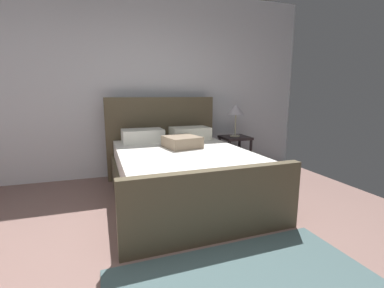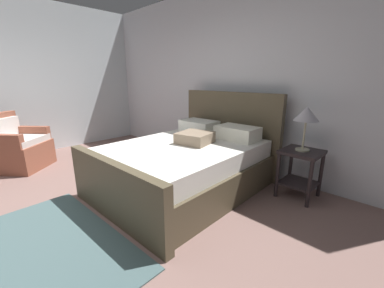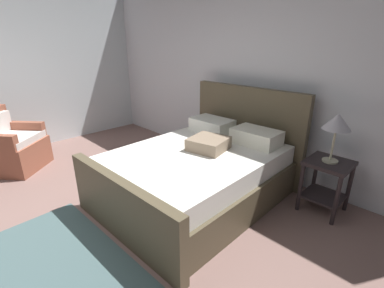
{
  "view_description": "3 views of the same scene",
  "coord_description": "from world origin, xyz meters",
  "px_view_note": "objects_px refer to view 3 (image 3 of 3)",
  "views": [
    {
      "loc": [
        -0.4,
        -1.37,
        1.27
      ],
      "look_at": [
        0.52,
        1.45,
        0.72
      ],
      "focal_mm": 24.57,
      "sensor_mm": 36.0,
      "label": 1
    },
    {
      "loc": [
        2.59,
        -0.44,
        1.44
      ],
      "look_at": [
        0.77,
        1.42,
        0.72
      ],
      "focal_mm": 22.65,
      "sensor_mm": 36.0,
      "label": 2
    },
    {
      "loc": [
        2.47,
        -0.45,
        1.81
      ],
      "look_at": [
        0.45,
        1.53,
        0.74
      ],
      "focal_mm": 25.63,
      "sensor_mm": 36.0,
      "label": 3
    }
  ],
  "objects_px": {
    "bed": "(200,171)",
    "nightstand_right": "(326,178)",
    "armchair": "(10,147)",
    "table_lamp_right": "(337,123)"
  },
  "relations": [
    {
      "from": "bed",
      "to": "nightstand_right",
      "type": "xyz_separation_m",
      "value": [
        1.16,
        0.78,
        0.05
      ]
    },
    {
      "from": "bed",
      "to": "armchair",
      "type": "xyz_separation_m",
      "value": [
        -2.51,
        -1.43,
        -0.0
      ]
    },
    {
      "from": "armchair",
      "to": "bed",
      "type": "bearing_deg",
      "value": 29.65
    },
    {
      "from": "bed",
      "to": "table_lamp_right",
      "type": "xyz_separation_m",
      "value": [
        1.16,
        0.78,
        0.67
      ]
    },
    {
      "from": "bed",
      "to": "armchair",
      "type": "distance_m",
      "value": 2.89
    },
    {
      "from": "nightstand_right",
      "to": "armchair",
      "type": "distance_m",
      "value": 4.28
    },
    {
      "from": "nightstand_right",
      "to": "table_lamp_right",
      "type": "bearing_deg",
      "value": 63.43
    },
    {
      "from": "bed",
      "to": "armchair",
      "type": "relative_size",
      "value": 2.13
    },
    {
      "from": "armchair",
      "to": "nightstand_right",
      "type": "bearing_deg",
      "value": 31.07
    },
    {
      "from": "table_lamp_right",
      "to": "armchair",
      "type": "height_order",
      "value": "table_lamp_right"
    }
  ]
}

